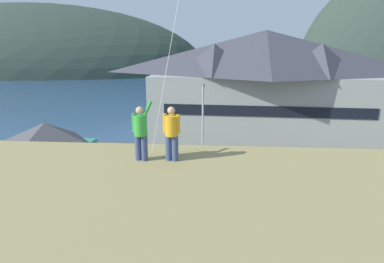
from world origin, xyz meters
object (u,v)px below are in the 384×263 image
(moored_boat_wharfside, at_px, (179,108))
(parked_car_front_row_silver, at_px, (354,216))
(parked_car_front_row_end, at_px, (45,223))
(storage_shed_near_lot, at_px, (49,159))
(parking_light_pole, at_px, (203,122))
(person_companion, at_px, (172,132))
(storage_shed_waterside, at_px, (215,111))
(person_kite_flyer, at_px, (141,131))
(harbor_lodge, at_px, (264,82))
(wharf_dock, at_px, (202,110))
(parked_car_mid_row_near, at_px, (133,174))

(moored_boat_wharfside, height_order, parked_car_front_row_silver, moored_boat_wharfside)
(moored_boat_wharfside, relative_size, parked_car_front_row_end, 1.88)
(storage_shed_near_lot, height_order, moored_boat_wharfside, storage_shed_near_lot)
(storage_shed_near_lot, xyz_separation_m, parked_car_front_row_silver, (19.82, -3.44, -1.74))
(parking_light_pole, xyz_separation_m, person_companion, (-0.31, -16.80, 3.67))
(parking_light_pole, height_order, person_companion, person_companion)
(parked_car_front_row_end, bearing_deg, storage_shed_waterside, 69.41)
(person_kite_flyer, bearing_deg, parked_car_front_row_end, 140.60)
(parking_light_pole, distance_m, person_companion, 17.20)
(parking_light_pole, relative_size, person_companion, 4.22)
(storage_shed_near_lot, distance_m, parking_light_pole, 12.19)
(parked_car_front_row_silver, bearing_deg, storage_shed_near_lot, 170.16)
(harbor_lodge, relative_size, person_kite_flyer, 14.61)
(harbor_lodge, height_order, wharf_dock, harbor_lodge)
(moored_boat_wharfside, bearing_deg, parked_car_front_row_silver, -67.41)
(harbor_lodge, height_order, storage_shed_near_lot, harbor_lodge)
(wharf_dock, xyz_separation_m, parking_light_pole, (1.10, -24.99, 3.96))
(parked_car_front_row_end, xyz_separation_m, parking_light_pole, (8.26, 11.10, 3.25))
(person_kite_flyer, distance_m, person_companion, 0.97)
(moored_boat_wharfside, relative_size, parked_car_mid_row_near, 1.87)
(storage_shed_near_lot, height_order, person_kite_flyer, person_kite_flyer)
(parked_car_mid_row_near, bearing_deg, person_companion, -69.40)
(person_kite_flyer, height_order, person_companion, person_kite_flyer)
(parked_car_front_row_end, bearing_deg, moored_boat_wharfside, 84.22)
(parked_car_front_row_silver, bearing_deg, wharf_dock, 106.71)
(harbor_lodge, xyz_separation_m, wharf_dock, (-7.65, 13.59, -6.13))
(harbor_lodge, distance_m, parked_car_mid_row_near, 20.03)
(harbor_lodge, relative_size, parked_car_front_row_end, 6.43)
(harbor_lodge, relative_size, parking_light_pole, 3.70)
(wharf_dock, height_order, parked_car_front_row_end, parked_car_front_row_end)
(harbor_lodge, distance_m, wharf_dock, 16.75)
(wharf_dock, bearing_deg, person_kite_flyer, -90.25)
(wharf_dock, xyz_separation_m, parked_car_front_row_silver, (10.24, -34.10, 0.71))
(storage_shed_near_lot, bearing_deg, parked_car_front_row_end, -65.97)
(storage_shed_near_lot, height_order, parking_light_pole, parking_light_pole)
(storage_shed_waterside, height_order, parked_car_front_row_silver, storage_shed_waterside)
(storage_shed_waterside, distance_m, parked_car_front_row_silver, 24.19)
(parked_car_mid_row_near, height_order, parking_light_pole, parking_light_pole)
(harbor_lodge, relative_size, storage_shed_near_lot, 4.44)
(moored_boat_wharfside, height_order, parked_car_mid_row_near, moored_boat_wharfside)
(storage_shed_waterside, bearing_deg, parking_light_pole, -94.30)
(wharf_dock, height_order, moored_boat_wharfside, moored_boat_wharfside)
(storage_shed_waterside, xyz_separation_m, parked_car_front_row_silver, (8.12, -22.75, -1.47))
(storage_shed_near_lot, height_order, parked_car_front_row_end, storage_shed_near_lot)
(parking_light_pole, bearing_deg, parked_car_mid_row_near, -142.62)
(storage_shed_near_lot, relative_size, person_companion, 3.52)
(storage_shed_waterside, xyz_separation_m, moored_boat_wharfside, (-5.72, 10.52, -1.81))
(moored_boat_wharfside, bearing_deg, parked_car_mid_row_near, -90.91)
(harbor_lodge, bearing_deg, person_companion, -103.66)
(wharf_dock, height_order, parking_light_pole, parking_light_pole)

